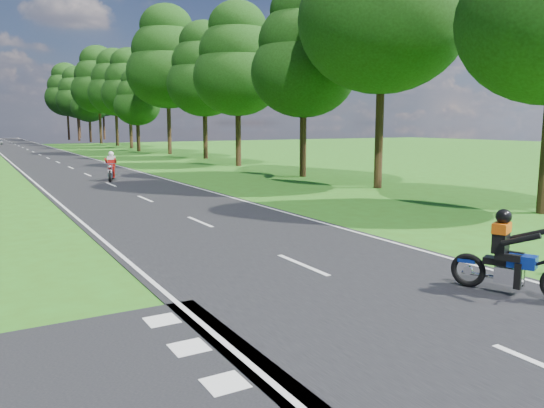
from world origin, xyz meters
TOP-DOWN VIEW (x-y plane):
  - ground at (0.00, 0.00)m, footprint 160.00×160.00m
  - main_road at (0.00, 50.00)m, footprint 7.00×140.00m
  - road_markings at (-0.14, 48.13)m, footprint 7.40×140.00m
  - treeline at (1.43, 60.06)m, footprint 40.00×115.35m
  - rider_near_blue at (2.21, -1.65)m, footprint 1.31×2.00m
  - rider_far_red at (0.49, 21.90)m, footprint 1.21×2.03m

SIDE VIEW (x-z plane):
  - ground at x=0.00m, z-range 0.00..0.00m
  - main_road at x=0.00m, z-range 0.00..0.02m
  - road_markings at x=-0.14m, z-range 0.02..0.03m
  - rider_near_blue at x=2.21m, z-range 0.02..1.60m
  - rider_far_red at x=0.49m, z-range 0.02..1.62m
  - treeline at x=1.43m, z-range 0.86..15.65m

